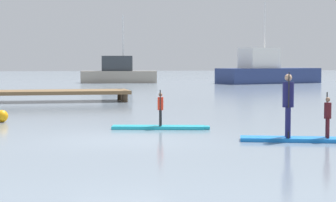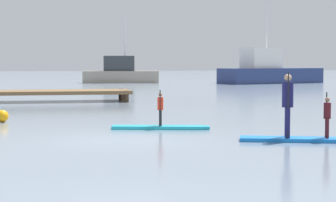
# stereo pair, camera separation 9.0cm
# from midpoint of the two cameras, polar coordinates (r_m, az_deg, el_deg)

# --- Properties ---
(ground_plane) EXTENTS (240.00, 240.00, 0.00)m
(ground_plane) POSITION_cam_midpoint_polar(r_m,az_deg,el_deg) (16.94, -4.09, -3.47)
(ground_plane) COLOR gray
(paddleboard_near) EXTENTS (3.04, 1.23, 0.10)m
(paddleboard_near) POSITION_cam_midpoint_polar(r_m,az_deg,el_deg) (19.43, -0.55, -2.41)
(paddleboard_near) COLOR #1E9EB2
(paddleboard_near) RESTS_ON ground
(paddler_child_solo) EXTENTS (0.22, 0.37, 1.12)m
(paddler_child_solo) POSITION_cam_midpoint_polar(r_m,az_deg,el_deg) (19.36, -0.56, -0.58)
(paddler_child_solo) COLOR black
(paddler_child_solo) RESTS_ON paddleboard_near
(paddleboard_far) EXTENTS (3.09, 1.55, 0.10)m
(paddleboard_far) POSITION_cam_midpoint_polar(r_m,az_deg,el_deg) (16.79, 11.90, -3.44)
(paddleboard_far) COLOR blue
(paddleboard_far) RESTS_ON ground
(paddler_adult) EXTENTS (0.37, 0.50, 1.71)m
(paddler_adult) POSITION_cam_midpoint_polar(r_m,az_deg,el_deg) (16.67, 10.95, -0.01)
(paddler_adult) COLOR #19194C
(paddler_adult) RESTS_ON paddleboard_far
(paddler_child_front) EXTENTS (0.24, 0.37, 1.18)m
(paddler_child_front) POSITION_cam_midpoint_polar(r_m,az_deg,el_deg) (16.82, 14.38, -1.25)
(paddler_child_front) COLOR #4C1419
(paddler_child_front) RESTS_ON paddleboard_far
(fishing_boat_white_large) EXTENTS (10.72, 6.08, 7.67)m
(fishing_boat_white_large) POSITION_cam_midpoint_polar(r_m,az_deg,el_deg) (60.52, 9.14, 2.67)
(fishing_boat_white_large) COLOR navy
(fishing_boat_white_large) RESTS_ON ground
(motor_boat_small_navy) EXTENTS (7.47, 2.95, 6.57)m
(motor_boat_small_navy) POSITION_cam_midpoint_polar(r_m,az_deg,el_deg) (61.17, -4.31, 2.54)
(motor_boat_small_navy) COLOR #9E9384
(motor_boat_small_navy) RESTS_ON ground
(floating_dock) EXTENTS (12.43, 2.59, 0.59)m
(floating_dock) POSITION_cam_midpoint_polar(r_m,az_deg,el_deg) (33.03, -14.21, 0.73)
(floating_dock) COLOR brown
(floating_dock) RESTS_ON ground
(mooring_buoy_far) EXTENTS (0.42, 0.42, 0.42)m
(mooring_buoy_far) POSITION_cam_midpoint_polar(r_m,az_deg,el_deg) (22.28, -14.69, -1.33)
(mooring_buoy_far) COLOR orange
(mooring_buoy_far) RESTS_ON ground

